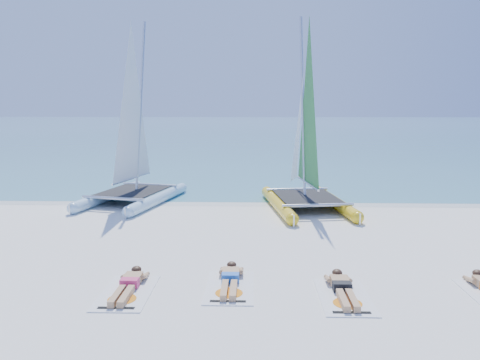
# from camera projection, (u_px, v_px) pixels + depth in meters

# --- Properties ---
(ground) EXTENTS (140.00, 140.00, 0.00)m
(ground) POSITION_uv_depth(u_px,v_px,m) (233.00, 245.00, 12.71)
(ground) COLOR white
(ground) RESTS_ON ground
(sea) EXTENTS (140.00, 115.00, 0.01)m
(sea) POSITION_uv_depth(u_px,v_px,m) (250.00, 127.00, 74.86)
(sea) COLOR #75B3C3
(sea) RESTS_ON ground
(wet_sand_strip) EXTENTS (140.00, 1.40, 0.01)m
(wet_sand_strip) POSITION_uv_depth(u_px,v_px,m) (239.00, 202.00, 18.14)
(wet_sand_strip) COLOR silver
(wet_sand_strip) RESTS_ON ground
(catamaran_blue) EXTENTS (3.71, 5.75, 7.23)m
(catamaran_blue) POSITION_uv_depth(u_px,v_px,m) (133.00, 147.00, 17.94)
(catamaran_blue) COLOR #BADDF5
(catamaran_blue) RESTS_ON ground
(catamaran_yellow) EXTENTS (3.26, 5.81, 7.22)m
(catamaran_yellow) POSITION_uv_depth(u_px,v_px,m) (304.00, 145.00, 17.25)
(catamaran_yellow) COLOR yellow
(catamaran_yellow) RESTS_ON ground
(towel_a) EXTENTS (1.00, 1.85, 0.02)m
(towel_a) POSITION_uv_depth(u_px,v_px,m) (127.00, 293.00, 9.47)
(towel_a) COLOR silver
(towel_a) RESTS_ON ground
(sunbather_a) EXTENTS (0.37, 1.73, 0.26)m
(sunbather_a) POSITION_uv_depth(u_px,v_px,m) (129.00, 284.00, 9.64)
(sunbather_a) COLOR tan
(sunbather_a) RESTS_ON towel_a
(towel_b) EXTENTS (1.00, 1.85, 0.02)m
(towel_b) POSITION_uv_depth(u_px,v_px,m) (230.00, 287.00, 9.76)
(towel_b) COLOR silver
(towel_b) RESTS_ON ground
(sunbather_b) EXTENTS (0.37, 1.73, 0.26)m
(sunbather_b) POSITION_uv_depth(u_px,v_px,m) (230.00, 278.00, 9.94)
(sunbather_b) COLOR tan
(sunbather_b) RESTS_ON towel_b
(towel_c) EXTENTS (1.00, 1.85, 0.02)m
(towel_c) POSITION_uv_depth(u_px,v_px,m) (344.00, 296.00, 9.28)
(towel_c) COLOR silver
(towel_c) RESTS_ON ground
(sunbather_c) EXTENTS (0.37, 1.73, 0.26)m
(sunbather_c) POSITION_uv_depth(u_px,v_px,m) (342.00, 287.00, 9.45)
(sunbather_c) COLOR tan
(sunbather_c) RESTS_ON towel_c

